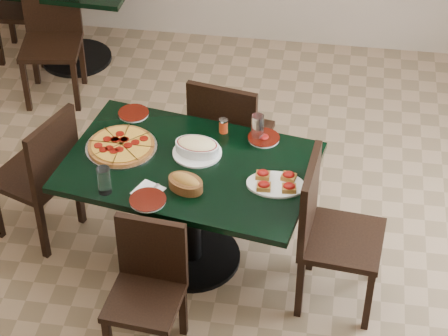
# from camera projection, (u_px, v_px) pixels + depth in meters

# --- Properties ---
(floor) EXTENTS (5.50, 5.50, 0.00)m
(floor) POSITION_uv_depth(u_px,v_px,m) (200.00, 264.00, 5.41)
(floor) COLOR #86694D
(floor) RESTS_ON ground
(main_table) EXTENTS (1.54, 1.13, 0.75)m
(main_table) POSITION_uv_depth(u_px,v_px,m) (190.00, 189.00, 5.09)
(main_table) COLOR black
(main_table) RESTS_ON floor
(back_table) EXTENTS (1.10, 0.83, 0.75)m
(back_table) POSITION_uv_depth(u_px,v_px,m) (70.00, 3.00, 6.93)
(back_table) COLOR black
(back_table) RESTS_ON floor
(chair_far) EXTENTS (0.52, 0.52, 0.96)m
(chair_far) POSITION_uv_depth(u_px,v_px,m) (228.00, 134.00, 5.55)
(chair_far) COLOR black
(chair_far) RESTS_ON floor
(chair_near) EXTENTS (0.42, 0.42, 0.82)m
(chair_near) POSITION_uv_depth(u_px,v_px,m) (148.00, 283.00, 4.66)
(chair_near) COLOR black
(chair_near) RESTS_ON floor
(chair_right) EXTENTS (0.49, 0.49, 0.96)m
(chair_right) POSITION_uv_depth(u_px,v_px,m) (327.00, 227.00, 4.87)
(chair_right) COLOR black
(chair_right) RESTS_ON floor
(chair_left) EXTENTS (0.55, 0.55, 0.92)m
(chair_left) POSITION_uv_depth(u_px,v_px,m) (43.00, 171.00, 5.30)
(chair_left) COLOR black
(chair_left) RESTS_ON floor
(back_chair_near) EXTENTS (0.49, 0.49, 0.93)m
(back_chair_near) POSITION_uv_depth(u_px,v_px,m) (52.00, 32.00, 6.58)
(back_chair_near) COLOR black
(back_chair_near) RESTS_ON floor
(back_chair_left) EXTENTS (0.43, 0.43, 0.88)m
(back_chair_left) POSITION_uv_depth(u_px,v_px,m) (31.00, 2.00, 7.01)
(back_chair_left) COLOR black
(back_chair_left) RESTS_ON floor
(pepperoni_pizza) EXTENTS (0.42, 0.42, 0.04)m
(pepperoni_pizza) POSITION_uv_depth(u_px,v_px,m) (121.00, 146.00, 5.08)
(pepperoni_pizza) COLOR silver
(pepperoni_pizza) RESTS_ON main_table
(lasagna_casserole) EXTENTS (0.29, 0.29, 0.09)m
(lasagna_casserole) POSITION_uv_depth(u_px,v_px,m) (197.00, 147.00, 5.02)
(lasagna_casserole) COLOR silver
(lasagna_casserole) RESTS_ON main_table
(bread_basket) EXTENTS (0.25, 0.21, 0.09)m
(bread_basket) POSITION_uv_depth(u_px,v_px,m) (186.00, 183.00, 4.78)
(bread_basket) COLOR brown
(bread_basket) RESTS_ON main_table
(bruschetta_platter) EXTENTS (0.33, 0.23, 0.05)m
(bruschetta_platter) POSITION_uv_depth(u_px,v_px,m) (276.00, 182.00, 4.81)
(bruschetta_platter) COLOR silver
(bruschetta_platter) RESTS_ON main_table
(side_plate_near) EXTENTS (0.20, 0.20, 0.02)m
(side_plate_near) POSITION_uv_depth(u_px,v_px,m) (148.00, 200.00, 4.72)
(side_plate_near) COLOR silver
(side_plate_near) RESTS_ON main_table
(side_plate_far_r) EXTENTS (0.19, 0.19, 0.03)m
(side_plate_far_r) POSITION_uv_depth(u_px,v_px,m) (264.00, 138.00, 5.15)
(side_plate_far_r) COLOR silver
(side_plate_far_r) RESTS_ON main_table
(side_plate_far_l) EXTENTS (0.19, 0.19, 0.02)m
(side_plate_far_l) POSITION_uv_depth(u_px,v_px,m) (133.00, 113.00, 5.35)
(side_plate_far_l) COLOR silver
(side_plate_far_l) RESTS_ON main_table
(napkin_setting) EXTENTS (0.19, 0.19, 0.01)m
(napkin_setting) POSITION_uv_depth(u_px,v_px,m) (149.00, 191.00, 4.79)
(napkin_setting) COLOR white
(napkin_setting) RESTS_ON main_table
(water_glass_a) EXTENTS (0.07, 0.07, 0.16)m
(water_glass_a) POSITION_uv_depth(u_px,v_px,m) (258.00, 127.00, 5.12)
(water_glass_a) COLOR white
(water_glass_a) RESTS_ON main_table
(water_glass_b) EXTENTS (0.08, 0.08, 0.16)m
(water_glass_b) POSITION_uv_depth(u_px,v_px,m) (104.00, 180.00, 4.74)
(water_glass_b) COLOR white
(water_glass_b) RESTS_ON main_table
(pepper_shaker) EXTENTS (0.05, 0.05, 0.09)m
(pepper_shaker) POSITION_uv_depth(u_px,v_px,m) (223.00, 126.00, 5.18)
(pepper_shaker) COLOR red
(pepper_shaker) RESTS_ON main_table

